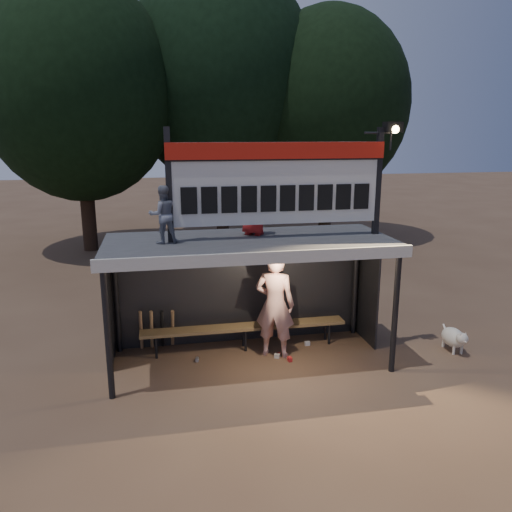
# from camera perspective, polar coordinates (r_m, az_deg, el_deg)

# --- Properties ---
(ground) EXTENTS (80.00, 80.00, 0.00)m
(ground) POSITION_cam_1_polar(r_m,az_deg,el_deg) (9.49, -0.74, -11.85)
(ground) COLOR #503828
(ground) RESTS_ON ground
(player) EXTENTS (0.87, 0.75, 2.03)m
(player) POSITION_cam_1_polar(r_m,az_deg,el_deg) (9.33, 2.16, -5.56)
(player) COLOR silver
(player) RESTS_ON ground
(child_a) EXTENTS (0.54, 0.46, 0.97)m
(child_a) POSITION_cam_1_polar(r_m,az_deg,el_deg) (8.44, -10.60, 4.67)
(child_a) COLOR slate
(child_a) RESTS_ON dugout_shelter
(child_b) EXTENTS (0.65, 0.61, 1.11)m
(child_b) POSITION_cam_1_polar(r_m,az_deg,el_deg) (8.98, -0.27, 5.94)
(child_b) COLOR #A91A1A
(child_b) RESTS_ON dugout_shelter
(dugout_shelter) EXTENTS (5.10, 2.08, 2.32)m
(dugout_shelter) POSITION_cam_1_polar(r_m,az_deg,el_deg) (9.07, -1.05, -0.62)
(dugout_shelter) COLOR #38383A
(dugout_shelter) RESTS_ON ground
(scoreboard_assembly) EXTENTS (4.10, 0.27, 1.99)m
(scoreboard_assembly) POSITION_cam_1_polar(r_m,az_deg,el_deg) (8.69, 2.87, 8.62)
(scoreboard_assembly) COLOR black
(scoreboard_assembly) RESTS_ON dugout_shelter
(bench) EXTENTS (4.00, 0.35, 0.48)m
(bench) POSITION_cam_1_polar(r_m,az_deg,el_deg) (9.81, -1.33, -8.19)
(bench) COLOR olive
(bench) RESTS_ON ground
(tree_left) EXTENTS (6.46, 6.46, 9.27)m
(tree_left) POSITION_cam_1_polar(r_m,az_deg,el_deg) (18.62, -19.64, 17.43)
(tree_left) COLOR #301F15
(tree_left) RESTS_ON ground
(tree_mid) EXTENTS (7.22, 7.22, 10.36)m
(tree_mid) POSITION_cam_1_polar(r_m,az_deg,el_deg) (20.17, -4.09, 19.69)
(tree_mid) COLOR #301E15
(tree_mid) RESTS_ON ground
(tree_right) EXTENTS (6.08, 6.08, 8.72)m
(tree_right) POSITION_cam_1_polar(r_m,az_deg,el_deg) (20.03, 8.28, 16.83)
(tree_right) COLOR #302015
(tree_right) RESTS_ON ground
(dog) EXTENTS (0.36, 0.81, 0.49)m
(dog) POSITION_cam_1_polar(r_m,az_deg,el_deg) (10.47, 21.72, -8.66)
(dog) COLOR beige
(dog) RESTS_ON ground
(bats) EXTENTS (0.68, 0.35, 0.84)m
(bats) POSITION_cam_1_polar(r_m,az_deg,el_deg) (9.94, -11.26, -8.18)
(bats) COLOR #946945
(bats) RESTS_ON ground
(litter) EXTENTS (2.31, 0.72, 0.08)m
(litter) POSITION_cam_1_polar(r_m,az_deg,el_deg) (9.64, 1.75, -11.16)
(litter) COLOR red
(litter) RESTS_ON ground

